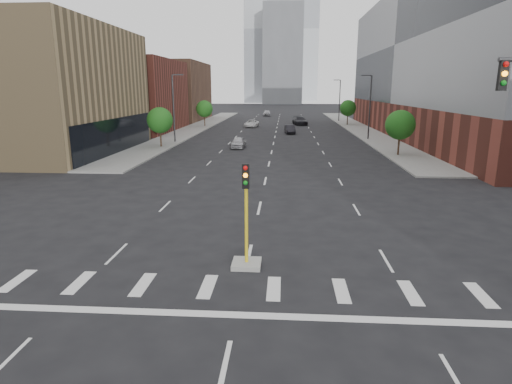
# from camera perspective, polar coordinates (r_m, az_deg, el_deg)

# --- Properties ---
(sidewalk_left_far) EXTENTS (5.00, 92.00, 0.15)m
(sidewalk_left_far) POSITION_cam_1_polar(r_m,az_deg,el_deg) (83.64, -7.64, 8.63)
(sidewalk_left_far) COLOR gray
(sidewalk_left_far) RESTS_ON ground
(sidewalk_right_far) EXTENTS (5.00, 92.00, 0.15)m
(sidewalk_right_far) POSITION_cam_1_polar(r_m,az_deg,el_deg) (83.10, 13.32, 8.36)
(sidewalk_right_far) COLOR gray
(sidewalk_right_far) RESTS_ON ground
(building_left_mid) EXTENTS (20.00, 24.00, 14.00)m
(building_left_mid) POSITION_cam_1_polar(r_m,az_deg,el_deg) (55.81, -28.12, 11.83)
(building_left_mid) COLOR #937A53
(building_left_mid) RESTS_ON ground
(building_left_far_a) EXTENTS (20.00, 22.00, 12.00)m
(building_left_far_a) POSITION_cam_1_polar(r_m,az_deg,el_deg) (79.20, -18.06, 12.11)
(building_left_far_a) COLOR brown
(building_left_far_a) RESTS_ON ground
(building_left_far_b) EXTENTS (20.00, 24.00, 13.00)m
(building_left_far_b) POSITION_cam_1_polar(r_m,az_deg,el_deg) (103.82, -12.71, 12.94)
(building_left_far_b) COLOR brown
(building_left_far_b) RESTS_ON ground
(building_right_main) EXTENTS (24.00, 70.00, 22.00)m
(building_right_main) POSITION_cam_1_polar(r_m,az_deg,el_deg) (73.33, 27.30, 15.14)
(building_right_main) COLOR brown
(building_right_main) RESTS_ON ground
(tower_left) EXTENTS (22.00, 22.00, 70.00)m
(tower_left) POSITION_cam_1_polar(r_m,az_deg,el_deg) (229.55, 1.55, 20.63)
(tower_left) COLOR #B2B7BC
(tower_left) RESTS_ON ground
(tower_right) EXTENTS (20.00, 20.00, 80.00)m
(tower_right) POSITION_cam_1_polar(r_m,az_deg,el_deg) (269.80, 6.01, 20.60)
(tower_right) COLOR #B2B7BC
(tower_right) RESTS_ON ground
(tower_mid) EXTENTS (18.00, 18.00, 44.00)m
(tower_mid) POSITION_cam_1_polar(r_m,az_deg,el_deg) (208.20, 3.60, 17.73)
(tower_mid) COLOR slate
(tower_mid) RESTS_ON ground
(median_traffic_signal) EXTENTS (1.20, 1.20, 4.40)m
(median_traffic_signal) POSITION_cam_1_polar(r_m,az_deg,el_deg) (17.87, -1.29, -7.02)
(median_traffic_signal) COLOR #999993
(median_traffic_signal) RESTS_ON ground
(streetlight_right_a) EXTENTS (1.60, 0.22, 9.07)m
(streetlight_right_a) POSITION_cam_1_polar(r_m,az_deg,el_deg) (63.83, 14.88, 11.21)
(streetlight_right_a) COLOR #2D2D30
(streetlight_right_a) RESTS_ON ground
(streetlight_right_b) EXTENTS (1.60, 0.22, 9.07)m
(streetlight_right_b) POSITION_cam_1_polar(r_m,az_deg,el_deg) (98.42, 11.04, 12.13)
(streetlight_right_b) COLOR #2D2D30
(streetlight_right_b) RESTS_ON ground
(streetlight_left) EXTENTS (1.60, 0.22, 9.07)m
(streetlight_left) POSITION_cam_1_polar(r_m,az_deg,el_deg) (59.62, -10.86, 11.27)
(streetlight_left) COLOR #2D2D30
(streetlight_left) RESTS_ON ground
(tree_left_near) EXTENTS (3.20, 3.20, 4.85)m
(tree_left_near) POSITION_cam_1_polar(r_m,az_deg,el_deg) (55.05, -12.70, 9.31)
(tree_left_near) COLOR #382619
(tree_left_near) RESTS_ON ground
(tree_left_far) EXTENTS (3.20, 3.20, 4.85)m
(tree_left_far) POSITION_cam_1_polar(r_m,az_deg,el_deg) (84.21, -6.90, 10.95)
(tree_left_far) COLOR #382619
(tree_left_far) RESTS_ON ground
(tree_right_near) EXTENTS (3.20, 3.20, 4.85)m
(tree_right_near) POSITION_cam_1_polar(r_m,az_deg,el_deg) (49.44, 18.67, 8.47)
(tree_right_near) COLOR #382619
(tree_right_near) RESTS_ON ground
(tree_right_far) EXTENTS (3.20, 3.20, 4.85)m
(tree_right_far) POSITION_cam_1_polar(r_m,az_deg,el_deg) (88.65, 12.17, 10.88)
(tree_right_far) COLOR #382619
(tree_right_far) RESTS_ON ground
(car_near_left) EXTENTS (1.76, 4.07, 1.37)m
(car_near_left) POSITION_cam_1_polar(r_m,az_deg,el_deg) (53.64, -2.37, 6.61)
(car_near_left) COLOR #9E9DA2
(car_near_left) RESTS_ON ground
(car_mid_right) EXTENTS (1.91, 4.34, 1.39)m
(car_mid_right) POSITION_cam_1_polar(r_m,az_deg,el_deg) (71.17, 4.53, 8.34)
(car_mid_right) COLOR black
(car_mid_right) RESTS_ON ground
(car_far_left) EXTENTS (2.80, 5.14, 1.37)m
(car_far_left) POSITION_cam_1_polar(r_m,az_deg,el_deg) (82.75, -0.60, 9.12)
(car_far_left) COLOR silver
(car_far_left) RESTS_ON ground
(car_deep_right) EXTENTS (3.29, 6.05, 1.66)m
(car_deep_right) POSITION_cam_1_polar(r_m,az_deg,el_deg) (88.11, 5.87, 9.43)
(car_deep_right) COLOR black
(car_deep_right) RESTS_ON ground
(car_distant) EXTENTS (1.94, 4.65, 1.57)m
(car_distant) POSITION_cam_1_polar(r_m,az_deg,el_deg) (116.34, 1.45, 10.49)
(car_distant) COLOR #B3B3B8
(car_distant) RESTS_ON ground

